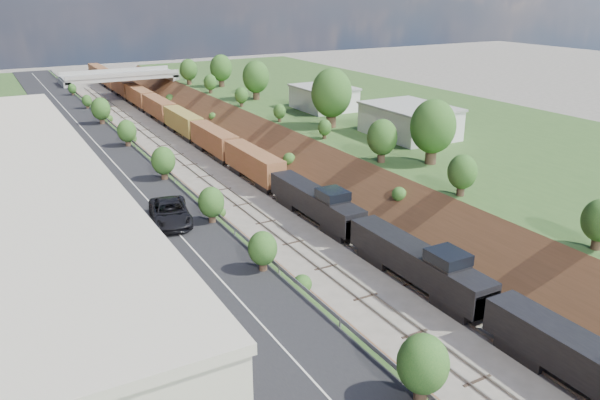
# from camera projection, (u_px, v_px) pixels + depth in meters

# --- Properties ---
(platform_right) EXTENTS (44.00, 180.00, 5.00)m
(platform_right) POSITION_uv_depth(u_px,v_px,m) (422.00, 134.00, 93.23)
(platform_right) COLOR #315222
(platform_right) RESTS_ON ground
(embankment_left) EXTENTS (10.00, 180.00, 10.00)m
(embankment_left) POSITION_uv_depth(u_px,v_px,m) (151.00, 193.00, 73.95)
(embankment_left) COLOR brown
(embankment_left) RESTS_ON ground
(embankment_right) EXTENTS (10.00, 180.00, 10.00)m
(embankment_right) POSITION_uv_depth(u_px,v_px,m) (302.00, 168.00, 84.02)
(embankment_right) COLOR brown
(embankment_right) RESTS_ON ground
(rail_left_track) EXTENTS (1.58, 180.00, 0.18)m
(rail_left_track) POSITION_uv_depth(u_px,v_px,m) (213.00, 182.00, 77.77)
(rail_left_track) COLOR gray
(rail_left_track) RESTS_ON ground
(rail_right_track) EXTENTS (1.58, 180.00, 0.18)m
(rail_right_track) POSITION_uv_depth(u_px,v_px,m) (249.00, 176.00, 80.15)
(rail_right_track) COLOR gray
(rail_right_track) RESTS_ON ground
(road) EXTENTS (8.00, 180.00, 0.10)m
(road) POSITION_uv_depth(u_px,v_px,m) (110.00, 159.00, 70.17)
(road) COLOR black
(road) RESTS_ON platform_left
(guardrail) EXTENTS (0.10, 171.00, 0.70)m
(guardrail) POSITION_uv_depth(u_px,v_px,m) (144.00, 151.00, 71.71)
(guardrail) COLOR #99999E
(guardrail) RESTS_ON platform_left
(commercial_building) EXTENTS (14.30, 62.30, 7.00)m
(commercial_building) POSITION_uv_depth(u_px,v_px,m) (3.00, 207.00, 45.21)
(commercial_building) COLOR maroon
(commercial_building) RESTS_ON platform_left
(overpass) EXTENTS (24.50, 8.30, 7.40)m
(overpass) POSITION_uv_depth(u_px,v_px,m) (120.00, 82.00, 128.19)
(overpass) COLOR gray
(overpass) RESTS_ON ground
(white_building_near) EXTENTS (9.00, 12.00, 4.00)m
(white_building_near) POSITION_uv_depth(u_px,v_px,m) (409.00, 122.00, 80.78)
(white_building_near) COLOR silver
(white_building_near) RESTS_ON platform_right
(white_building_far) EXTENTS (8.00, 10.00, 3.60)m
(white_building_far) POSITION_uv_depth(u_px,v_px,m) (324.00, 99.00, 98.68)
(white_building_far) COLOR silver
(white_building_far) RESTS_ON platform_right
(tree_right_large) EXTENTS (5.25, 5.25, 7.61)m
(tree_right_large) POSITION_uv_depth(u_px,v_px,m) (433.00, 127.00, 67.14)
(tree_right_large) COLOR #473323
(tree_right_large) RESTS_ON platform_right
(tree_left_crest) EXTENTS (2.45, 2.45, 3.55)m
(tree_left_crest) POSITION_uv_depth(u_px,v_px,m) (298.00, 269.00, 38.35)
(tree_left_crest) COLOR #473323
(tree_left_crest) RESTS_ON platform_left
(freight_train) EXTENTS (2.73, 169.29, 4.55)m
(freight_train) POSITION_uv_depth(u_px,v_px,m) (184.00, 122.00, 101.78)
(freight_train) COLOR black
(freight_train) RESTS_ON ground
(suv) EXTENTS (4.47, 7.47, 1.94)m
(suv) POSITION_uv_depth(u_px,v_px,m) (170.00, 212.00, 50.78)
(suv) COLOR black
(suv) RESTS_ON road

